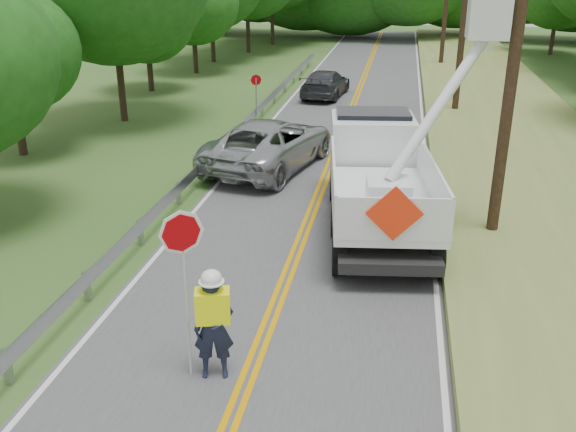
# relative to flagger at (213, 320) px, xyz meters

# --- Properties ---
(road) EXTENTS (7.20, 96.00, 0.03)m
(road) POSITION_rel_flagger_xyz_m (0.60, 12.13, -1.14)
(road) COLOR #464648
(road) RESTS_ON ground
(guardrail) EXTENTS (0.18, 48.00, 0.77)m
(guardrail) POSITION_rel_flagger_xyz_m (-3.42, 13.04, -0.59)
(guardrail) COLOR #95979C
(guardrail) RESTS_ON ground
(utility_poles) EXTENTS (1.60, 43.30, 10.00)m
(utility_poles) POSITION_rel_flagger_xyz_m (5.60, 15.14, 4.12)
(utility_poles) COLOR black
(utility_poles) RESTS_ON ground
(tall_grass_verge) EXTENTS (7.00, 96.00, 0.30)m
(tall_grass_verge) POSITION_rel_flagger_xyz_m (7.70, 12.13, -1.00)
(tall_grass_verge) COLOR olive
(tall_grass_verge) RESTS_ON ground
(flagger) EXTENTS (1.17, 0.63, 3.18)m
(flagger) POSITION_rel_flagger_xyz_m (0.00, 0.00, 0.00)
(flagger) COLOR #191E33
(flagger) RESTS_ON road
(bucket_truck) EXTENTS (4.55, 7.86, 7.32)m
(bucket_truck) POSITION_rel_flagger_xyz_m (2.57, 8.29, 0.49)
(bucket_truck) COLOR black
(bucket_truck) RESTS_ON road
(suv_silver) EXTENTS (4.34, 6.85, 1.76)m
(suv_silver) POSITION_rel_flagger_xyz_m (-1.52, 12.27, -0.25)
(suv_silver) COLOR #A7AAAE
(suv_silver) RESTS_ON road
(suv_darkgrey) EXTENTS (2.48, 5.08, 1.42)m
(suv_darkgrey) POSITION_rel_flagger_xyz_m (-1.10, 25.26, -0.42)
(suv_darkgrey) COLOR #383940
(suv_darkgrey) RESTS_ON road
(stop_sign_permanent) EXTENTS (0.46, 0.22, 2.30)m
(stop_sign_permanent) POSITION_rel_flagger_xyz_m (-3.35, 18.26, 0.35)
(stop_sign_permanent) COLOR #95979C
(stop_sign_permanent) RESTS_ON ground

